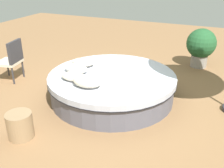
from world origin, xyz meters
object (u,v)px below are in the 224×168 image
at_px(throw_pillow_3, 87,81).
at_px(planter, 201,45).
at_px(throw_pillow_2, 74,77).
at_px(throw_pillow_1, 76,68).
at_px(patio_chair, 12,58).
at_px(round_bed, 112,86).
at_px(throw_pillow_0, 83,62).
at_px(side_table, 20,125).

height_order(throw_pillow_3, planter, planter).
height_order(throw_pillow_2, planter, planter).
xyz_separation_m(throw_pillow_1, patio_chair, (1.81, -0.10, -0.06)).
height_order(throw_pillow_1, throw_pillow_2, throw_pillow_1).
bearing_deg(planter, throw_pillow_1, 52.84).
xyz_separation_m(patio_chair, planter, (-3.97, -2.74, 0.04)).
bearing_deg(round_bed, planter, -118.43).
bearing_deg(throw_pillow_2, round_bed, -134.88).
bearing_deg(throw_pillow_0, patio_chair, 9.97).
bearing_deg(throw_pillow_3, throw_pillow_2, -22.32).
relative_size(planter, side_table, 2.42).
relative_size(round_bed, throw_pillow_2, 4.83).
height_order(round_bed, throw_pillow_0, throw_pillow_0).
bearing_deg(round_bed, throw_pillow_0, -15.11).
distance_m(round_bed, throw_pillow_1, 0.82).
distance_m(throw_pillow_1, side_table, 1.70).
xyz_separation_m(throw_pillow_3, planter, (-1.62, -3.35, -0.04)).
relative_size(throw_pillow_3, side_table, 1.26).
distance_m(round_bed, throw_pillow_2, 0.85).
height_order(throw_pillow_0, throw_pillow_1, throw_pillow_1).
distance_m(throw_pillow_0, patio_chair, 1.77).
xyz_separation_m(throw_pillow_0, side_table, (0.02, 2.05, -0.39)).
distance_m(round_bed, side_table, 2.01).
xyz_separation_m(round_bed, planter, (-1.43, -2.65, 0.33)).
xyz_separation_m(round_bed, throw_pillow_1, (0.72, 0.19, 0.35)).
bearing_deg(throw_pillow_0, side_table, 89.37).
bearing_deg(patio_chair, throw_pillow_2, -113.71).
height_order(throw_pillow_0, throw_pillow_3, throw_pillow_3).
xyz_separation_m(patio_chair, side_table, (-1.72, 1.74, -0.34)).
xyz_separation_m(throw_pillow_1, throw_pillow_2, (-0.17, 0.36, -0.01)).
xyz_separation_m(throw_pillow_1, planter, (-2.15, -2.84, -0.02)).
bearing_deg(patio_chair, planter, -65.98).
bearing_deg(throw_pillow_1, throw_pillow_0, -80.50).
distance_m(round_bed, planter, 3.03).
bearing_deg(throw_pillow_0, throw_pillow_1, 99.50).
bearing_deg(throw_pillow_2, planter, -121.79).
relative_size(throw_pillow_0, throw_pillow_2, 0.94).
xyz_separation_m(throw_pillow_0, throw_pillow_2, (-0.24, 0.77, -0.00)).
bearing_deg(throw_pillow_0, planter, -132.37).
relative_size(throw_pillow_0, throw_pillow_3, 0.93).
height_order(round_bed, throw_pillow_3, throw_pillow_3).
bearing_deg(round_bed, side_table, 66.20).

